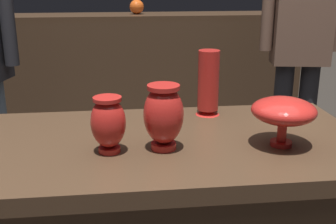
{
  "coord_description": "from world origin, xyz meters",
  "views": [
    {
      "loc": [
        -0.15,
        -1.2,
        1.28
      ],
      "look_at": [
        -0.02,
        -0.04,
        0.9
      ],
      "focal_mm": 45.34,
      "sensor_mm": 36.0,
      "label": 1
    }
  ],
  "objects_px": {
    "vase_centerpiece": "(164,115)",
    "shelf_vase_center": "(137,5)",
    "vase_right_accent": "(284,112)",
    "visitor_near_right": "(301,38)",
    "vase_left_accent": "(208,84)",
    "vase_tall_behind": "(108,123)"
  },
  "relations": [
    {
      "from": "vase_right_accent",
      "to": "shelf_vase_center",
      "type": "distance_m",
      "value": 2.31
    },
    {
      "from": "shelf_vase_center",
      "to": "visitor_near_right",
      "type": "distance_m",
      "value": 1.38
    },
    {
      "from": "vase_centerpiece",
      "to": "visitor_near_right",
      "type": "height_order",
      "value": "visitor_near_right"
    },
    {
      "from": "vase_right_accent",
      "to": "visitor_near_right",
      "type": "distance_m",
      "value": 1.37
    },
    {
      "from": "vase_tall_behind",
      "to": "shelf_vase_center",
      "type": "relative_size",
      "value": 0.74
    },
    {
      "from": "vase_tall_behind",
      "to": "vase_left_accent",
      "type": "distance_m",
      "value": 0.46
    },
    {
      "from": "shelf_vase_center",
      "to": "visitor_near_right",
      "type": "xyz_separation_m",
      "value": [
        0.9,
        -1.04,
        -0.13
      ]
    },
    {
      "from": "vase_tall_behind",
      "to": "vase_left_accent",
      "type": "xyz_separation_m",
      "value": [
        0.35,
        0.31,
        0.03
      ]
    },
    {
      "from": "vase_centerpiece",
      "to": "visitor_near_right",
      "type": "xyz_separation_m",
      "value": [
        0.93,
        1.22,
        0.03
      ]
    },
    {
      "from": "vase_right_accent",
      "to": "vase_centerpiece",
      "type": "bearing_deg",
      "value": 177.56
    },
    {
      "from": "vase_left_accent",
      "to": "vase_right_accent",
      "type": "xyz_separation_m",
      "value": [
        0.16,
        -0.32,
        -0.01
      ]
    },
    {
      "from": "shelf_vase_center",
      "to": "visitor_near_right",
      "type": "relative_size",
      "value": 0.14
    },
    {
      "from": "vase_left_accent",
      "to": "visitor_near_right",
      "type": "xyz_separation_m",
      "value": [
        0.74,
        0.92,
        0.02
      ]
    },
    {
      "from": "vase_centerpiece",
      "to": "vase_tall_behind",
      "type": "relative_size",
      "value": 1.17
    },
    {
      "from": "vase_left_accent",
      "to": "vase_centerpiece",
      "type": "bearing_deg",
      "value": -122.6
    },
    {
      "from": "vase_left_accent",
      "to": "vase_right_accent",
      "type": "bearing_deg",
      "value": -63.74
    },
    {
      "from": "vase_tall_behind",
      "to": "vase_left_accent",
      "type": "relative_size",
      "value": 0.7
    },
    {
      "from": "vase_tall_behind",
      "to": "shelf_vase_center",
      "type": "xyz_separation_m",
      "value": [
        0.19,
        2.27,
        0.17
      ]
    },
    {
      "from": "vase_right_accent",
      "to": "visitor_near_right",
      "type": "xyz_separation_m",
      "value": [
        0.58,
        1.24,
        0.03
      ]
    },
    {
      "from": "vase_tall_behind",
      "to": "visitor_near_right",
      "type": "xyz_separation_m",
      "value": [
        1.09,
        1.23,
        0.04
      ]
    },
    {
      "from": "vase_centerpiece",
      "to": "shelf_vase_center",
      "type": "distance_m",
      "value": 2.27
    },
    {
      "from": "visitor_near_right",
      "to": "vase_centerpiece",
      "type": "bearing_deg",
      "value": 62.58
    }
  ]
}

